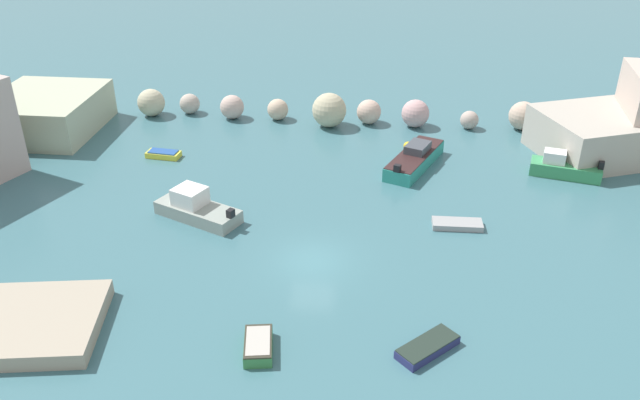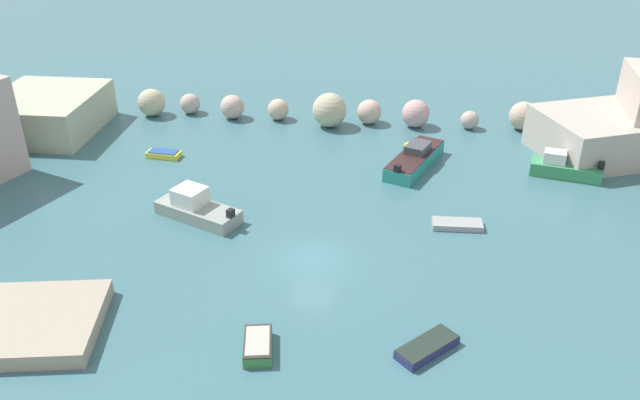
% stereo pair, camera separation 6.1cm
% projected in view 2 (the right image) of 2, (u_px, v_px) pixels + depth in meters
% --- Properties ---
extents(cove_water, '(160.00, 160.00, 0.00)m').
position_uv_depth(cove_water, '(312.00, 261.00, 35.91)').
color(cove_water, '#3A6871').
rests_on(cove_water, ground).
extents(rock_breakwater, '(37.85, 4.29, 2.80)m').
position_uv_depth(rock_breakwater, '(302.00, 109.00, 53.68)').
color(rock_breakwater, tan).
rests_on(rock_breakwater, ground).
extents(stone_dock, '(7.23, 6.51, 0.81)m').
position_uv_depth(stone_dock, '(30.00, 323.00, 30.52)').
color(stone_dock, '#9F9480').
rests_on(stone_dock, ground).
extents(channel_buoy, '(0.70, 0.70, 0.70)m').
position_uv_depth(channel_buoy, '(408.00, 146.00, 48.89)').
color(channel_buoy, gold).
rests_on(channel_buoy, cove_water).
extents(moored_boat_1, '(3.00, 1.22, 0.37)m').
position_uv_depth(moored_boat_1, '(457.00, 224.00, 39.02)').
color(moored_boat_1, '#949798').
rests_on(moored_boat_1, cove_water).
extents(moored_boat_2, '(5.78, 4.23, 1.92)m').
position_uv_depth(moored_boat_2, '(196.00, 208.00, 39.82)').
color(moored_boat_2, gray).
rests_on(moored_boat_2, cove_water).
extents(moored_boat_3, '(4.63, 6.99, 1.60)m').
position_uv_depth(moored_boat_3, '(415.00, 159.00, 46.32)').
color(moored_boat_3, teal).
rests_on(moored_boat_3, cove_water).
extents(moored_boat_4, '(2.61, 1.42, 0.49)m').
position_uv_depth(moored_boat_4, '(164.00, 154.00, 47.92)').
color(moored_boat_4, yellow).
rests_on(moored_boat_4, cove_water).
extents(moored_boat_5, '(3.08, 2.98, 0.47)m').
position_uv_depth(moored_boat_5, '(427.00, 347.00, 29.32)').
color(moored_boat_5, navy).
rests_on(moored_boat_5, cove_water).
extents(moored_boat_6, '(4.97, 2.82, 1.76)m').
position_uv_depth(moored_boat_6, '(564.00, 168.00, 44.95)').
color(moored_boat_6, '#378D56').
rests_on(moored_boat_6, cove_water).
extents(moored_boat_7, '(1.58, 2.49, 0.62)m').
position_uv_depth(moored_boat_7, '(258.00, 345.00, 29.29)').
color(moored_boat_7, '#397F43').
rests_on(moored_boat_7, cove_water).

